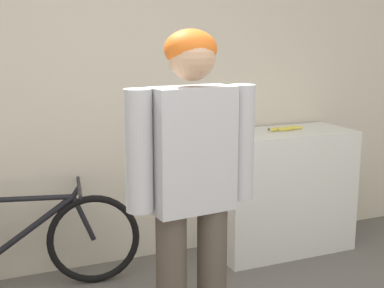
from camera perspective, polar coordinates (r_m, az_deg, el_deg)
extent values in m
cube|color=beige|center=(3.72, -10.16, 6.40)|extent=(8.00, 0.06, 2.60)
cube|color=white|center=(4.05, -1.91, -6.78)|extent=(0.08, 0.01, 0.12)
cube|color=white|center=(4.13, 9.56, -4.96)|extent=(1.04, 0.49, 0.92)
cylinder|color=#4C4238|center=(2.80, 2.12, -14.49)|extent=(0.15, 0.15, 0.80)
cube|color=#B2B2B7|center=(2.52, 0.00, -0.61)|extent=(0.41, 0.22, 0.60)
cylinder|color=#B2B2B7|center=(2.43, -5.70, -0.78)|extent=(0.13, 0.13, 0.57)
cylinder|color=#B2B2B7|center=(2.63, 5.26, 0.18)|extent=(0.13, 0.13, 0.57)
sphere|color=tan|center=(2.47, 0.00, 9.22)|extent=(0.22, 0.22, 0.22)
ellipsoid|color=orange|center=(2.48, -0.15, 10.10)|extent=(0.25, 0.23, 0.18)
torus|color=black|center=(3.63, -10.43, -9.97)|extent=(0.61, 0.14, 0.61)
cylinder|color=black|center=(3.59, -16.46, -8.34)|extent=(0.52, 0.12, 0.38)
cylinder|color=black|center=(3.54, -17.44, -5.60)|extent=(0.60, 0.13, 0.05)
cylinder|color=black|center=(3.58, -11.49, -7.77)|extent=(0.15, 0.06, 0.32)
cylinder|color=black|center=(3.52, -12.26, -5.01)|extent=(0.07, 0.04, 0.08)
cylinder|color=black|center=(3.51, -11.95, -4.53)|extent=(0.10, 0.46, 0.02)
ellipsoid|color=#EAD64C|center=(4.03, 10.04, 1.62)|extent=(0.13, 0.03, 0.03)
ellipsoid|color=#EAD64C|center=(4.00, 8.86, 1.58)|extent=(0.12, 0.08, 0.03)
ellipsoid|color=#EAD64C|center=(4.09, 10.95, 1.73)|extent=(0.12, 0.08, 0.03)
sphere|color=brown|center=(3.98, 8.19, 1.56)|extent=(0.02, 0.02, 0.02)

